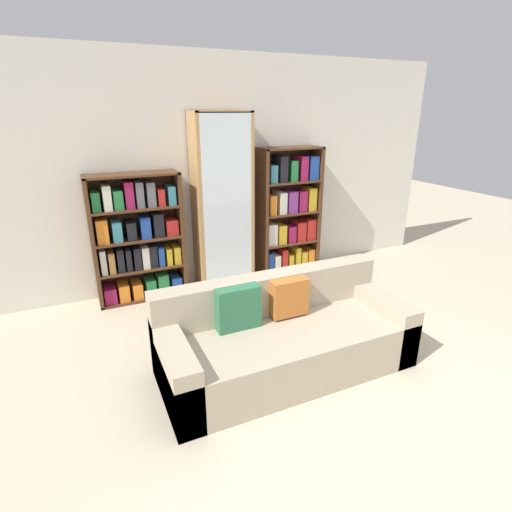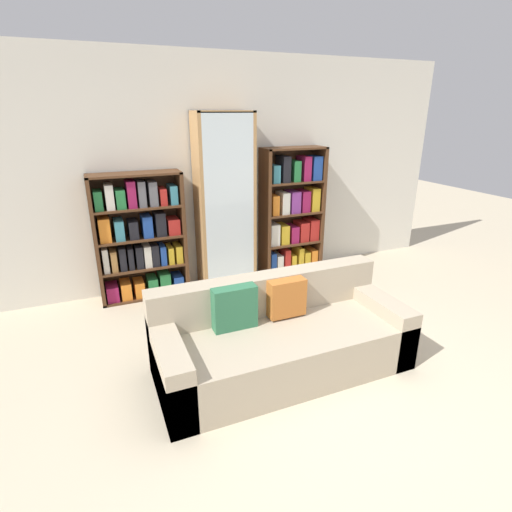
% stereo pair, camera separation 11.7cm
% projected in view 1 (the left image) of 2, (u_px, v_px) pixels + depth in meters
% --- Properties ---
extents(ground_plane, '(16.00, 16.00, 0.00)m').
position_uv_depth(ground_plane, '(363.00, 407.00, 2.96)').
color(ground_plane, beige).
extents(wall_back, '(6.04, 0.06, 2.70)m').
position_uv_depth(wall_back, '(226.00, 173.00, 4.87)').
color(wall_back, silver).
rests_on(wall_back, ground).
extents(couch, '(2.08, 0.86, 0.76)m').
position_uv_depth(couch, '(284.00, 339.00, 3.34)').
color(couch, tan).
rests_on(couch, ground).
extents(bookshelf_left, '(0.99, 0.32, 1.44)m').
position_uv_depth(bookshelf_left, '(138.00, 240.00, 4.47)').
color(bookshelf_left, '#4C2D19').
rests_on(bookshelf_left, ground).
extents(display_cabinet, '(0.67, 0.36, 2.07)m').
position_uv_depth(display_cabinet, '(222.00, 203.00, 4.74)').
color(display_cabinet, '#AD7F4C').
rests_on(display_cabinet, ground).
extents(bookshelf_right, '(0.81, 0.32, 1.64)m').
position_uv_depth(bookshelf_right, '(289.00, 215.00, 5.20)').
color(bookshelf_right, '#4C2D19').
rests_on(bookshelf_right, ground).
extents(wine_bottle, '(0.08, 0.08, 0.39)m').
position_uv_depth(wine_bottle, '(306.00, 297.00, 4.34)').
color(wine_bottle, '#192333').
rests_on(wine_bottle, ground).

